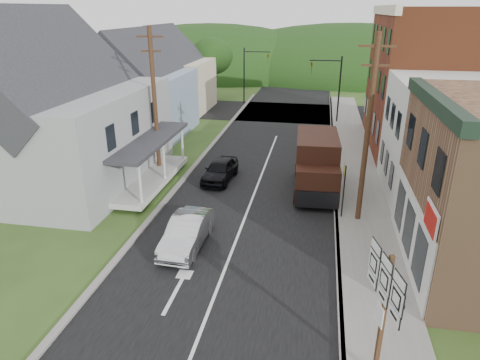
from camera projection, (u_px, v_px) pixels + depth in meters
The scene contains 24 objects.
ground at pixel (234, 246), 19.19m from camera, with size 120.00×120.00×0.00m, color #2D4719.
road at pixel (264, 169), 28.31m from camera, with size 9.00×90.00×0.02m, color black.
cross_road at pixel (286, 112), 43.81m from camera, with size 60.00×9.00×0.02m, color black.
sidewalk_right at pixel (358, 186), 25.45m from camera, with size 2.80×55.00×0.15m, color slate.
curb_right at pixel (334, 184), 25.68m from camera, with size 0.20×55.00×0.15m, color slate.
curb_left at pixel (187, 174), 27.26m from camera, with size 0.30×55.00×0.12m, color slate.
storefront_white at pixel (468, 142), 22.89m from camera, with size 8.00×7.00×6.50m, color silver.
storefront_red at pixel (433, 81), 30.90m from camera, with size 8.00×12.00×10.00m, color brown.
house_gray at pixel (54, 112), 25.14m from camera, with size 10.20×12.24×8.35m.
house_blue at pixel (144, 89), 35.20m from camera, with size 7.14×8.16×7.28m.
house_cream at pixel (174, 74), 43.49m from camera, with size 7.14×8.16×7.28m.
utility_pole_right at pixel (368, 131), 19.69m from camera, with size 1.60×0.26×9.00m.
utility_pole_left at pixel (155, 102), 25.86m from camera, with size 1.60×0.26×9.00m.
traffic_signal_right at pixel (332, 82), 38.48m from camera, with size 2.87×0.20×6.00m.
traffic_signal_left at pixel (250, 69), 46.34m from camera, with size 2.87×0.20×6.00m.
tree_left_b at pixel (38, 82), 31.22m from camera, with size 4.80×4.80×6.94m.
tree_left_c at pixel (71, 56), 38.46m from camera, with size 5.80×5.80×8.41m.
tree_left_d at pixel (212, 56), 48.09m from camera, with size 4.80×4.80×6.94m.
forested_ridge at pixel (301, 74), 69.34m from camera, with size 90.00×30.00×16.00m, color black.
silver_sedan at pixel (187, 233), 18.89m from camera, with size 1.46×4.17×1.37m, color silver.
dark_sedan at pixel (220, 170), 26.25m from camera, with size 1.57×3.91×1.33m, color black.
delivery_van at pixel (316, 165), 24.35m from camera, with size 2.62×5.85×3.22m.
route_sign_cluster at pixel (383, 300), 11.37m from camera, with size 0.63×2.19×3.92m.
warning_sign at pixel (344, 182), 20.88m from camera, with size 0.15×0.80×2.90m.
Camera 1 is at (3.33, -16.37, 9.90)m, focal length 32.00 mm.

